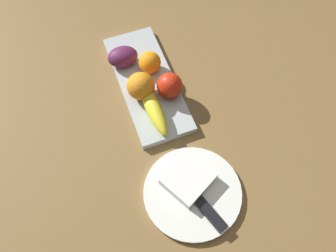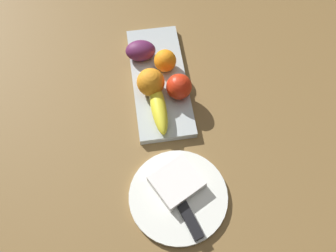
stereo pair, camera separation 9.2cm
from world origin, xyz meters
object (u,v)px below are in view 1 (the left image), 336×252
(apple, at_px, (170,85))
(orange_near_apple, at_px, (150,62))
(orange_near_banana, at_px, (141,86))
(dinner_plate, at_px, (192,193))
(folded_napkin, at_px, (188,179))
(knife, at_px, (206,209))
(fruit_tray, at_px, (147,83))
(grape_bunch, at_px, (123,57))
(banana, at_px, (153,108))

(apple, bearing_deg, orange_near_apple, 14.12)
(orange_near_banana, bearing_deg, dinner_plate, -174.93)
(orange_near_banana, relative_size, folded_napkin, 0.70)
(dinner_plate, bearing_deg, orange_near_apple, -3.32)
(dinner_plate, bearing_deg, folded_napkin, 0.00)
(orange_near_banana, bearing_deg, orange_near_apple, -33.97)
(knife, bearing_deg, orange_near_apple, -18.89)
(fruit_tray, relative_size, apple, 5.43)
(fruit_tray, xyz_separation_m, grape_bunch, (0.08, 0.04, 0.04))
(banana, bearing_deg, knife, 3.65)
(apple, bearing_deg, knife, 174.29)
(fruit_tray, distance_m, grape_bunch, 0.10)
(banana, distance_m, orange_near_banana, 0.07)
(orange_near_apple, distance_m, grape_bunch, 0.08)
(apple, xyz_separation_m, knife, (-0.33, 0.03, -0.04))
(grape_bunch, bearing_deg, orange_near_banana, -173.07)
(folded_napkin, relative_size, knife, 0.59)
(grape_bunch, bearing_deg, banana, -172.14)
(banana, distance_m, folded_napkin, 0.21)
(apple, xyz_separation_m, grape_bunch, (0.14, 0.09, -0.01))
(fruit_tray, bearing_deg, knife, -178.13)
(apple, distance_m, orange_near_apple, 0.10)
(folded_napkin, bearing_deg, apple, -10.33)
(dinner_plate, bearing_deg, orange_near_banana, 5.07)
(banana, distance_m, dinner_plate, 0.24)
(apple, bearing_deg, grape_bunch, 31.38)
(orange_near_banana, bearing_deg, banana, -170.47)
(banana, height_order, orange_near_apple, orange_near_apple)
(grape_bunch, xyz_separation_m, knife, (-0.47, -0.05, -0.03))
(grape_bunch, bearing_deg, knife, -173.46)
(fruit_tray, relative_size, orange_near_banana, 5.00)
(orange_near_apple, bearing_deg, knife, 178.78)
(banana, height_order, grape_bunch, grape_bunch)
(orange_near_banana, bearing_deg, apple, -107.47)
(apple, height_order, orange_near_banana, orange_near_banana)
(orange_near_banana, bearing_deg, folded_napkin, -174.39)
(grape_bunch, bearing_deg, orange_near_apple, -127.10)
(grape_bunch, bearing_deg, dinner_plate, -174.40)
(grape_bunch, distance_m, knife, 0.47)
(banana, height_order, orange_near_banana, orange_near_banana)
(folded_napkin, bearing_deg, orange_near_banana, 5.61)
(orange_near_apple, relative_size, orange_near_banana, 0.83)
(fruit_tray, relative_size, orange_near_apple, 6.03)
(orange_near_banana, relative_size, dinner_plate, 0.32)
(fruit_tray, height_order, orange_near_banana, orange_near_banana)
(folded_napkin, bearing_deg, banana, 4.34)
(banana, xyz_separation_m, dinner_plate, (-0.23, -0.02, -0.03))
(fruit_tray, distance_m, dinner_plate, 0.34)
(apple, xyz_separation_m, orange_near_apple, (0.09, 0.02, -0.00))
(apple, relative_size, dinner_plate, 0.29)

